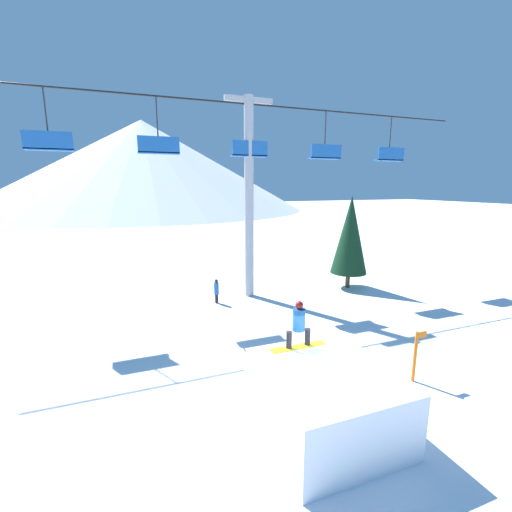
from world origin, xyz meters
name	(u,v)px	position (x,y,z in m)	size (l,w,h in m)	color
ground_plane	(331,421)	(0.00, 0.00, 0.00)	(220.00, 220.00, 0.00)	white
mountain_ridge	(144,166)	(0.00, 81.22, 10.33)	(74.50, 74.50, 20.65)	silver
snow_ramp	(325,399)	(-0.31, -0.16, 0.78)	(2.90, 3.30, 1.57)	white
snowboarder	(299,325)	(-0.40, 1.06, 2.19)	(1.56, 0.33, 1.28)	yellow
chairlift	(249,180)	(1.42, 10.08, 6.04)	(25.24, 0.47, 9.99)	#9E9EA3
pine_tree_near	(350,235)	(7.23, 9.54, 3.05)	(2.03, 2.03, 5.24)	#4C3823
trail_marker	(415,355)	(3.31, 0.68, 0.85)	(0.41, 0.10, 1.58)	orange
distant_skier	(216,290)	(-0.51, 9.55, 0.67)	(0.24, 0.24, 1.23)	black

